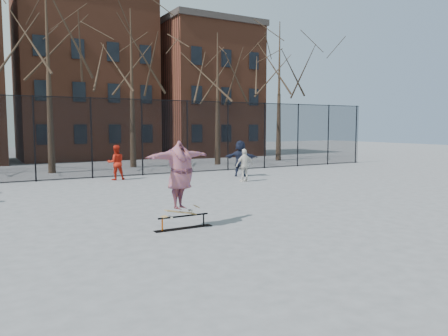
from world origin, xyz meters
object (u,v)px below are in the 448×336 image
skate_rail (183,223)px  bystander_white (245,165)px  skater (180,178)px  skateboard (181,214)px  bystander_red (116,163)px  bystander_navy (240,158)px

skate_rail → bystander_white: 9.59m
bystander_white → skater: bearing=49.1°
bystander_white → skateboard: bearing=49.1°
skate_rail → skater: bearing=180.0°
skateboard → skater: size_ratio=0.42×
bystander_red → skater: bearing=87.2°
bystander_red → skateboard: bearing=87.2°
skate_rail → skateboard: skateboard is taller
skater → bystander_navy: 11.70m
skater → bystander_white: (6.47, 7.12, -0.53)m
bystander_navy → skate_rail: bearing=99.3°
skate_rail → bystander_navy: bystander_navy is taller
bystander_red → bystander_white: bystander_red is taller
skater → bystander_red: size_ratio=1.25×
skateboard → skater: (0.00, 0.00, 0.91)m
bystander_red → bystander_navy: bearing=168.8°
skater → bystander_white: bearing=26.7°
skate_rail → bystander_white: (6.39, 7.12, 0.63)m
bystander_white → bystander_red: bearing=-34.6°
bystander_red → bystander_white: 6.18m
skateboard → skater: bearing=0.0°
bystander_navy → bystander_white: bearing=111.5°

